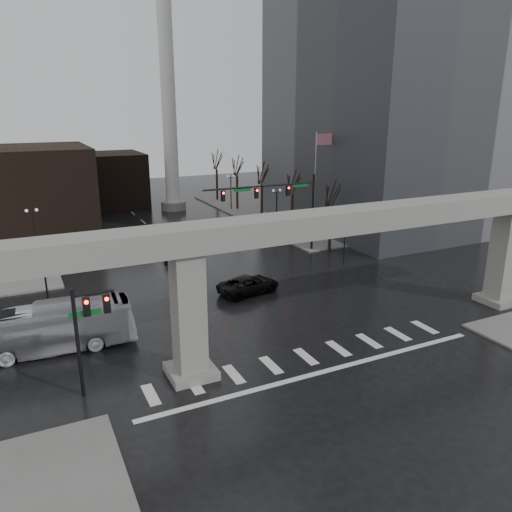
# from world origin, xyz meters

# --- Properties ---
(ground) EXTENTS (160.00, 160.00, 0.00)m
(ground) POSITION_xyz_m (0.00, 0.00, 0.00)
(ground) COLOR black
(ground) RESTS_ON ground
(sidewalk_ne) EXTENTS (28.00, 36.00, 0.15)m
(sidewalk_ne) POSITION_xyz_m (26.00, 36.00, 0.07)
(sidewalk_ne) COLOR slate
(sidewalk_ne) RESTS_ON ground
(elevated_guideway) EXTENTS (48.00, 2.60, 8.70)m
(elevated_guideway) POSITION_xyz_m (1.26, 0.00, 6.88)
(elevated_guideway) COLOR gray
(elevated_guideway) RESTS_ON ground
(office_tower) EXTENTS (22.00, 26.00, 42.00)m
(office_tower) POSITION_xyz_m (28.00, 26.00, 21.00)
(office_tower) COLOR slate
(office_tower) RESTS_ON ground
(building_far_left) EXTENTS (16.00, 14.00, 10.00)m
(building_far_left) POSITION_xyz_m (-14.00, 42.00, 5.00)
(building_far_left) COLOR black
(building_far_left) RESTS_ON ground
(building_far_mid) EXTENTS (10.00, 10.00, 8.00)m
(building_far_mid) POSITION_xyz_m (-2.00, 52.00, 4.00)
(building_far_mid) COLOR black
(building_far_mid) RESTS_ON ground
(smokestack) EXTENTS (3.60, 3.60, 30.00)m
(smokestack) POSITION_xyz_m (6.00, 46.00, 13.35)
(smokestack) COLOR white
(smokestack) RESTS_ON ground
(signal_mast_arm) EXTENTS (12.12, 0.43, 8.00)m
(signal_mast_arm) POSITION_xyz_m (8.99, 18.80, 5.83)
(signal_mast_arm) COLOR black
(signal_mast_arm) RESTS_ON ground
(signal_left_pole) EXTENTS (2.30, 0.30, 6.00)m
(signal_left_pole) POSITION_xyz_m (-12.25, 0.50, 4.07)
(signal_left_pole) COLOR black
(signal_left_pole) RESTS_ON ground
(flagpole_assembly) EXTENTS (2.06, 0.12, 12.00)m
(flagpole_assembly) POSITION_xyz_m (15.29, 22.00, 7.53)
(flagpole_assembly) COLOR silver
(flagpole_assembly) RESTS_ON ground
(lamp_right_0) EXTENTS (1.22, 0.32, 5.11)m
(lamp_right_0) POSITION_xyz_m (13.50, 14.00, 3.47)
(lamp_right_0) COLOR black
(lamp_right_0) RESTS_ON ground
(lamp_right_1) EXTENTS (1.22, 0.32, 5.11)m
(lamp_right_1) POSITION_xyz_m (13.50, 28.00, 3.47)
(lamp_right_1) COLOR black
(lamp_right_1) RESTS_ON ground
(lamp_right_2) EXTENTS (1.22, 0.32, 5.11)m
(lamp_right_2) POSITION_xyz_m (13.50, 42.00, 3.47)
(lamp_right_2) COLOR black
(lamp_right_2) RESTS_ON ground
(lamp_left_0) EXTENTS (1.22, 0.32, 5.11)m
(lamp_left_0) POSITION_xyz_m (-13.50, 14.00, 3.47)
(lamp_left_0) COLOR black
(lamp_left_0) RESTS_ON ground
(lamp_left_1) EXTENTS (1.22, 0.32, 5.11)m
(lamp_left_1) POSITION_xyz_m (-13.50, 28.00, 3.47)
(lamp_left_1) COLOR black
(lamp_left_1) RESTS_ON ground
(lamp_left_2) EXTENTS (1.22, 0.32, 5.11)m
(lamp_left_2) POSITION_xyz_m (-13.50, 42.00, 3.47)
(lamp_left_2) COLOR black
(lamp_left_2) RESTS_ON ground
(tree_right_0) EXTENTS (1.09, 1.58, 7.50)m
(tree_right_0) POSITION_xyz_m (14.53, 18.02, 2.79)
(tree_right_0) COLOR black
(tree_right_0) RESTS_ON ground
(tree_right_1) EXTENTS (1.09, 1.61, 7.67)m
(tree_right_1) POSITION_xyz_m (14.53, 26.02, 2.85)
(tree_right_1) COLOR black
(tree_right_1) RESTS_ON ground
(tree_right_2) EXTENTS (1.10, 1.63, 7.85)m
(tree_right_2) POSITION_xyz_m (14.53, 34.02, 2.91)
(tree_right_2) COLOR black
(tree_right_2) RESTS_ON ground
(tree_right_3) EXTENTS (1.11, 1.66, 8.02)m
(tree_right_3) POSITION_xyz_m (14.53, 42.02, 2.98)
(tree_right_3) COLOR black
(tree_right_3) RESTS_ON ground
(tree_right_4) EXTENTS (1.12, 1.69, 8.19)m
(tree_right_4) POSITION_xyz_m (14.53, 50.02, 3.04)
(tree_right_4) COLOR black
(tree_right_4) RESTS_ON ground
(pickup_truck) EXTENTS (5.56, 3.27, 1.45)m
(pickup_truck) POSITION_xyz_m (1.47, 10.29, 0.73)
(pickup_truck) COLOR black
(pickup_truck) RESTS_ON ground
(city_bus) EXTENTS (11.12, 3.29, 3.06)m
(city_bus) POSITION_xyz_m (-14.21, 6.64, 1.53)
(city_bus) COLOR silver
(city_bus) RESTS_ON ground
(far_car) EXTENTS (2.73, 4.87, 1.57)m
(far_car) POSITION_xyz_m (-1.35, 22.19, 0.78)
(far_car) COLOR black
(far_car) RESTS_ON ground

